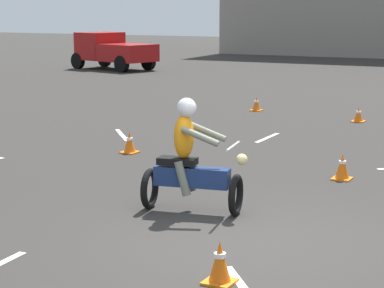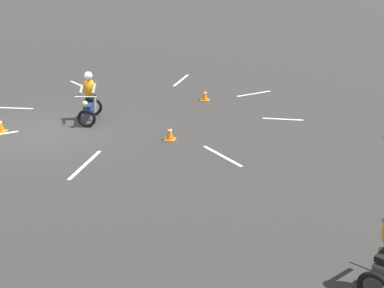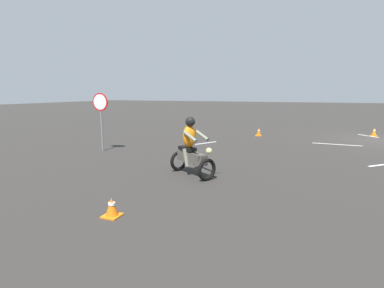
% 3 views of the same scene
% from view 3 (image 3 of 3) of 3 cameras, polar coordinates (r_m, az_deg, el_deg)
% --- Properties ---
extents(motorcycle_rider_background, '(1.51, 1.24, 1.66)m').
position_cam_3_polar(motorcycle_rider_background, '(8.38, -0.14, -1.14)').
color(motorcycle_rider_background, black).
rests_on(motorcycle_rider_background, ground).
extents(stop_sign, '(0.70, 0.08, 2.30)m').
position_cam_3_polar(stop_sign, '(12.34, -17.01, 6.21)').
color(stop_sign, slate).
rests_on(stop_sign, ground).
extents(traffic_cone_near_right, '(0.32, 0.32, 0.47)m').
position_cam_3_polar(traffic_cone_near_right, '(18.77, 31.37, 1.97)').
color(traffic_cone_near_right, orange).
rests_on(traffic_cone_near_right, ground).
extents(traffic_cone_mid_left, '(0.32, 0.32, 0.37)m').
position_cam_3_polar(traffic_cone_mid_left, '(5.95, -15.03, -11.60)').
color(traffic_cone_mid_left, orange).
rests_on(traffic_cone_mid_left, ground).
extents(traffic_cone_far_center, '(0.32, 0.32, 0.43)m').
position_cam_3_polar(traffic_cone_far_center, '(16.56, 12.60, 2.24)').
color(traffic_cone_far_center, orange).
rests_on(traffic_cone_far_center, ground).
extents(lane_stripe_e, '(2.05, 0.19, 0.01)m').
position_cam_3_polar(lane_stripe_e, '(15.00, 25.84, -0.06)').
color(lane_stripe_e, silver).
rests_on(lane_stripe_e, ground).
extents(lane_stripe_se, '(0.90, 1.07, 0.01)m').
position_cam_3_polar(lane_stripe_se, '(18.74, 30.51, 1.35)').
color(lane_stripe_se, silver).
rests_on(lane_stripe_se, ground).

